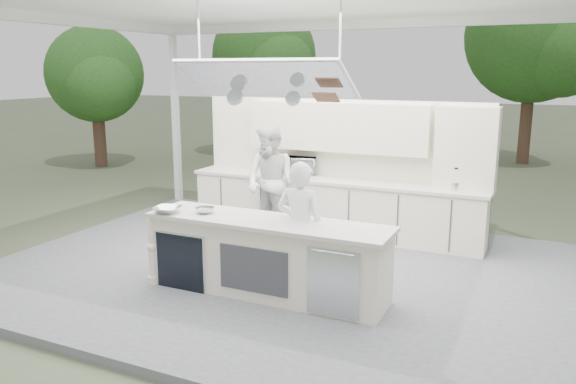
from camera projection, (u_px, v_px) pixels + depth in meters
The scene contains 12 objects.
ground at pixel (284, 276), 7.93m from camera, with size 90.00×90.00×0.00m, color #495439.
stage_deck at pixel (284, 272), 7.92m from camera, with size 8.00×6.00×0.12m, color slate.
tent at pixel (283, 1), 7.13m from camera, with size 8.20×6.20×3.86m.
demo_island at pixel (265, 257), 6.92m from camera, with size 3.10×0.79×0.95m.
back_counter at pixel (333, 206), 9.48m from camera, with size 5.08×0.72×0.95m.
back_wall_unit at pixel (363, 149), 9.28m from camera, with size 5.05×0.48×2.25m.
tree_cluster at pixel (427, 54), 15.93m from camera, with size 19.55×9.40×5.85m.
head_chef at pixel (300, 228), 6.88m from camera, with size 0.61×0.40×1.67m, color white.
sous_chef at pixel (271, 182), 9.14m from camera, with size 0.91×0.71×1.88m, color silver.
toaster_oven at pixel (301, 165), 9.79m from camera, with size 0.55×0.37×0.30m, color silver.
bowl_large at pixel (167, 210), 7.13m from camera, with size 0.34×0.34×0.08m, color silver.
bowl_small at pixel (205, 210), 7.13m from camera, with size 0.24×0.24×0.07m, color silver.
Camera 1 is at (3.24, -6.76, 2.86)m, focal length 35.00 mm.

